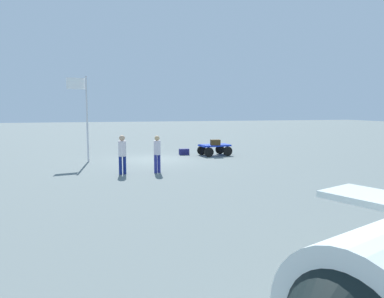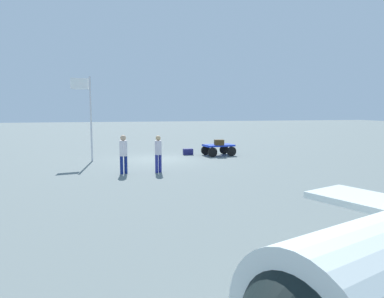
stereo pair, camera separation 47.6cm
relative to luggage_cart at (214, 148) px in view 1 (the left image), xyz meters
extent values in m
plane|color=slate|center=(3.77, 0.78, -0.48)|extent=(120.00, 120.00, 0.00)
cube|color=#1734C9|center=(-0.02, 0.00, 0.15)|extent=(1.93, 1.26, 0.10)
cube|color=#1734C9|center=(0.83, 0.11, 0.15)|extent=(0.21, 0.99, 0.10)
cylinder|color=black|center=(0.54, 0.61, -0.19)|extent=(0.59, 0.19, 0.58)
cylinder|color=black|center=(0.68, -0.45, -0.19)|extent=(0.59, 0.19, 0.58)
cylinder|color=black|center=(-0.72, 0.45, -0.19)|extent=(0.59, 0.19, 0.58)
cylinder|color=black|center=(-0.58, -0.62, -0.19)|extent=(0.59, 0.19, 0.58)
cube|color=#44331B|center=(0.06, 0.37, 0.37)|extent=(0.61, 0.46, 0.33)
cube|color=navy|center=(1.73, -0.78, -0.29)|extent=(0.62, 0.35, 0.38)
cylinder|color=navy|center=(4.32, 5.05, -0.07)|extent=(0.14, 0.14, 0.82)
cylinder|color=navy|center=(4.49, 5.15, -0.07)|extent=(0.14, 0.14, 0.82)
cylinder|color=silver|center=(4.40, 5.10, 0.66)|extent=(0.42, 0.42, 0.63)
sphere|color=tan|center=(4.40, 5.10, 1.09)|extent=(0.23, 0.23, 0.23)
cylinder|color=navy|center=(5.85, 5.03, -0.08)|extent=(0.14, 0.14, 0.80)
cylinder|color=navy|center=(6.04, 5.10, -0.08)|extent=(0.14, 0.14, 0.80)
cylinder|color=silver|center=(5.94, 5.06, 0.66)|extent=(0.44, 0.44, 0.68)
sphere|color=tan|center=(5.94, 5.06, 1.13)|extent=(0.25, 0.25, 0.25)
cylinder|color=silver|center=(7.48, 0.74, 1.83)|extent=(0.10, 0.10, 4.61)
cube|color=white|center=(8.01, 0.74, 3.73)|extent=(0.94, 0.25, 0.61)
camera|label=1|loc=(7.02, 21.03, 2.41)|focal=33.75mm
camera|label=2|loc=(6.56, 21.14, 2.41)|focal=33.75mm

